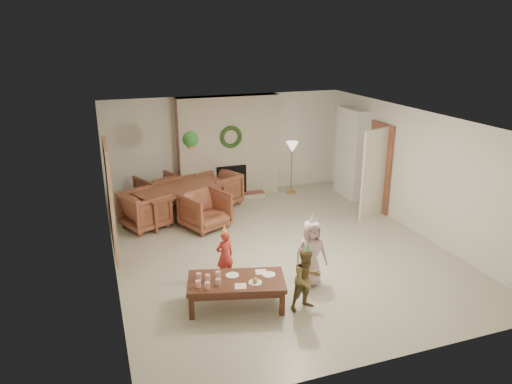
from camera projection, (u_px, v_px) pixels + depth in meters
name	position (u px, v px, depth m)	size (l,w,h in m)	color
floor	(278.00, 248.00, 9.12)	(7.00, 7.00, 0.00)	#B7B29E
ceiling	(280.00, 119.00, 8.31)	(7.00, 7.00, 0.00)	white
wall_back	(226.00, 145.00, 11.84)	(7.00, 7.00, 0.00)	silver
wall_front	(389.00, 274.00, 5.59)	(7.00, 7.00, 0.00)	silver
wall_left	(109.00, 205.00, 7.78)	(7.00, 7.00, 0.00)	silver
wall_right	(415.00, 171.00, 9.65)	(7.00, 7.00, 0.00)	silver
fireplace_mass	(229.00, 147.00, 11.66)	(2.50, 0.40, 2.50)	maroon
fireplace_hearth	(233.00, 197.00, 11.73)	(1.60, 0.30, 0.12)	maroon
fireplace_firebox	(231.00, 180.00, 11.76)	(0.75, 0.12, 0.75)	black
fireplace_wreath	(231.00, 137.00, 11.36)	(0.54, 0.54, 0.10)	#1B3D16
floor_lamp_base	(291.00, 191.00, 12.28)	(0.25, 0.25, 0.03)	gold
floor_lamp_post	(292.00, 169.00, 12.09)	(0.03, 0.03, 1.20)	gold
floor_lamp_shade	(292.00, 147.00, 11.90)	(0.32, 0.32, 0.27)	beige
bookshelf_carcass	(350.00, 153.00, 11.70)	(0.30, 1.00, 2.20)	white
bookshelf_shelf_a	(348.00, 178.00, 11.91)	(0.30, 0.92, 0.03)	white
bookshelf_shelf_b	(349.00, 163.00, 11.78)	(0.30, 0.92, 0.03)	white
bookshelf_shelf_c	(350.00, 147.00, 11.65)	(0.30, 0.92, 0.03)	white
bookshelf_shelf_d	(351.00, 131.00, 11.52)	(0.30, 0.92, 0.03)	white
books_row_lower	(351.00, 175.00, 11.72)	(0.20, 0.40, 0.24)	#A81F36
books_row_mid	(348.00, 157.00, 11.77)	(0.20, 0.44, 0.24)	#283C94
books_row_upper	(352.00, 143.00, 11.51)	(0.20, 0.36, 0.22)	#B87327
door_frame	(379.00, 167.00, 10.78)	(0.05, 0.86, 2.04)	brown
door_leaf	(374.00, 174.00, 10.33)	(0.05, 0.80, 2.00)	beige
curtain_panel	(111.00, 201.00, 7.97)	(0.06, 1.20, 2.00)	beige
dining_table	(180.00, 202.00, 10.56)	(2.03, 1.13, 0.71)	brown
dining_chair_near	(205.00, 210.00, 9.94)	(0.84, 0.87, 0.79)	brown
dining_chair_far	(158.00, 191.00, 11.15)	(0.84, 0.87, 0.79)	brown
dining_chair_left	(145.00, 210.00, 9.96)	(0.84, 0.87, 0.79)	brown
dining_chair_right	(219.00, 189.00, 11.28)	(0.84, 0.87, 0.79)	brown
hanging_plant_cord	(190.00, 128.00, 9.36)	(0.01, 0.01, 0.70)	tan
hanging_plant_pot	(191.00, 145.00, 9.47)	(0.16, 0.16, 0.12)	#965430
hanging_plant_foliage	(190.00, 139.00, 9.43)	(0.32, 0.32, 0.32)	#194B1B
coffee_table_top	(236.00, 282.00, 7.09)	(1.45, 0.72, 0.07)	#4D2719
coffee_table_apron	(236.00, 286.00, 7.11)	(1.34, 0.61, 0.09)	#4D2719
coffee_leg_fl	(192.00, 307.00, 6.83)	(0.08, 0.08, 0.38)	#4D2719
coffee_leg_fr	(282.00, 303.00, 6.93)	(0.08, 0.08, 0.38)	#4D2719
coffee_leg_bl	(194.00, 286.00, 7.39)	(0.08, 0.08, 0.38)	#4D2719
coffee_leg_br	(277.00, 283.00, 7.48)	(0.08, 0.08, 0.38)	#4D2719
cup_a	(198.00, 284.00, 6.86)	(0.08, 0.08, 0.10)	white
cup_b	(199.00, 276.00, 7.07)	(0.08, 0.08, 0.10)	white
cup_c	(207.00, 285.00, 6.82)	(0.08, 0.08, 0.10)	white
cup_d	(208.00, 278.00, 7.03)	(0.08, 0.08, 0.10)	white
cup_e	(218.00, 282.00, 6.91)	(0.08, 0.08, 0.10)	white
cup_f	(218.00, 274.00, 7.12)	(0.08, 0.08, 0.10)	white
plate_a	(232.00, 275.00, 7.20)	(0.20, 0.20, 0.01)	white
plate_b	(255.00, 282.00, 6.99)	(0.20, 0.20, 0.01)	white
plate_c	(269.00, 274.00, 7.22)	(0.20, 0.20, 0.01)	white
food_scoop	(255.00, 280.00, 6.98)	(0.08, 0.08, 0.08)	tan
napkin_left	(241.00, 286.00, 6.89)	(0.17, 0.17, 0.01)	#FEBCBB
napkin_right	(261.00, 272.00, 7.29)	(0.17, 0.17, 0.01)	#FEBCBB
child_red	(225.00, 256.00, 7.86)	(0.32, 0.21, 0.87)	#B22C26
party_hat_red	(224.00, 230.00, 7.70)	(0.12, 0.12, 0.16)	#E3DE4B
child_plaid	(307.00, 279.00, 7.00)	(0.48, 0.37, 0.98)	#974829
party_hat_plaid	(308.00, 247.00, 6.83)	(0.12, 0.12, 0.16)	#55C665
child_pink	(311.00, 253.00, 7.67)	(0.55, 0.36, 1.12)	#D2A8B5
party_hat_pink	(312.00, 218.00, 7.47)	(0.15, 0.15, 0.20)	silver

